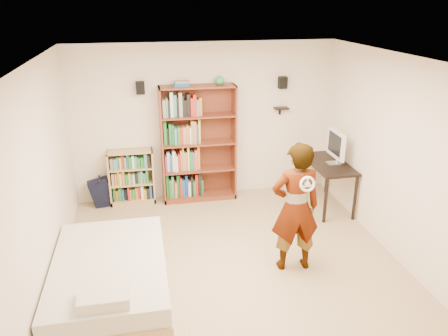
# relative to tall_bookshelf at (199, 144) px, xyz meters

# --- Properties ---
(ground) EXTENTS (4.50, 5.00, 0.01)m
(ground) POSITION_rel_tall_bookshelf_xyz_m (0.14, -2.31, -1.01)
(ground) COLOR tan
(ground) RESTS_ON ground
(room_shell) EXTENTS (4.52, 5.02, 2.71)m
(room_shell) POSITION_rel_tall_bookshelf_xyz_m (0.14, -2.31, 0.75)
(room_shell) COLOR white
(room_shell) RESTS_ON ground
(crown_molding) EXTENTS (4.50, 5.00, 0.06)m
(crown_molding) POSITION_rel_tall_bookshelf_xyz_m (0.14, -2.31, 1.66)
(crown_molding) COLOR white
(crown_molding) RESTS_ON room_shell
(speaker_left) EXTENTS (0.14, 0.12, 0.20)m
(speaker_left) POSITION_rel_tall_bookshelf_xyz_m (-0.91, 0.09, 0.99)
(speaker_left) COLOR black
(speaker_left) RESTS_ON room_shell
(speaker_right) EXTENTS (0.14, 0.12, 0.20)m
(speaker_right) POSITION_rel_tall_bookshelf_xyz_m (1.49, 0.09, 0.99)
(speaker_right) COLOR black
(speaker_right) RESTS_ON room_shell
(wall_shelf) EXTENTS (0.25, 0.16, 0.02)m
(wall_shelf) POSITION_rel_tall_bookshelf_xyz_m (1.49, 0.10, 0.54)
(wall_shelf) COLOR black
(wall_shelf) RESTS_ON room_shell
(tall_bookshelf) EXTENTS (1.27, 0.37, 2.02)m
(tall_bookshelf) POSITION_rel_tall_bookshelf_xyz_m (0.00, 0.00, 0.00)
(tall_bookshelf) COLOR brown
(tall_bookshelf) RESTS_ON ground
(low_bookshelf) EXTENTS (0.77, 0.29, 0.96)m
(low_bookshelf) POSITION_rel_tall_bookshelf_xyz_m (-1.17, 0.04, -0.53)
(low_bookshelf) COLOR tan
(low_bookshelf) RESTS_ON ground
(computer_desk) EXTENTS (0.59, 1.17, 0.80)m
(computer_desk) POSITION_rel_tall_bookshelf_xyz_m (2.07, -0.74, -0.61)
(computer_desk) COLOR black
(computer_desk) RESTS_ON ground
(imac) EXTENTS (0.13, 0.56, 0.56)m
(imac) POSITION_rel_tall_bookshelf_xyz_m (2.13, -0.80, 0.07)
(imac) COLOR white
(imac) RESTS_ON computer_desk
(daybed) EXTENTS (1.33, 2.05, 0.60)m
(daybed) POSITION_rel_tall_bookshelf_xyz_m (-1.43, -2.51, -0.71)
(daybed) COLOR beige
(daybed) RESTS_ON ground
(person) EXTENTS (0.65, 0.44, 1.74)m
(person) POSITION_rel_tall_bookshelf_xyz_m (0.91, -2.36, -0.14)
(person) COLOR black
(person) RESTS_ON ground
(wii_wheel) EXTENTS (0.19, 0.07, 0.19)m
(wii_wheel) POSITION_rel_tall_bookshelf_xyz_m (0.91, -2.69, 0.33)
(wii_wheel) COLOR white
(wii_wheel) RESTS_ON person
(navy_bag) EXTENTS (0.40, 0.28, 0.51)m
(navy_bag) POSITION_rel_tall_bookshelf_xyz_m (-1.70, 0.01, -0.75)
(navy_bag) COLOR black
(navy_bag) RESTS_ON ground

